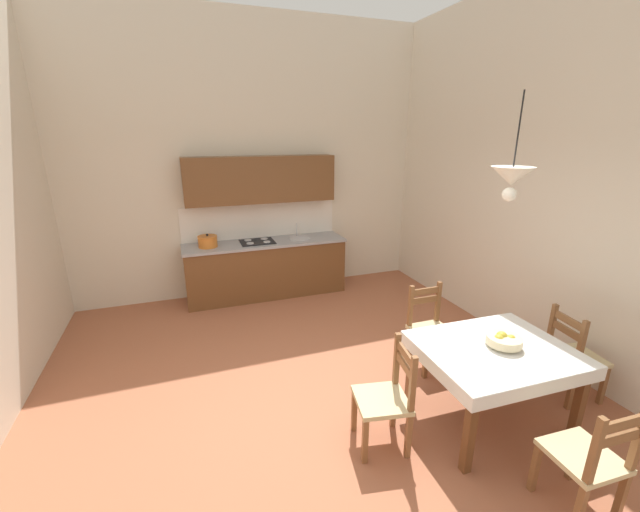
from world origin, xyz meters
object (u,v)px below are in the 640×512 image
object	(u,v)px
dining_chair_tv_side	(386,398)
pendant_lamp	(512,177)
dining_chair_kitchen_side	(430,329)
dining_chair_camera_side	(589,459)
dining_table	(494,360)
fruit_bowl	(504,340)
dining_chair_window_side	(573,356)
kitchen_cabinetry	(264,243)

from	to	relation	value
dining_chair_tv_side	pendant_lamp	size ratio (longest dim) A/B	1.16
dining_chair_kitchen_side	dining_chair_camera_side	distance (m)	1.92
dining_table	dining_chair_kitchen_side	world-z (taller)	dining_chair_kitchen_side
pendant_lamp	dining_table	bearing A→B (deg)	-39.77
dining_chair_camera_side	fruit_bowl	distance (m)	1.02
dining_table	dining_chair_window_side	size ratio (longest dim) A/B	1.42
dining_chair_tv_side	fruit_bowl	world-z (taller)	dining_chair_tv_side
dining_chair_tv_side	kitchen_cabinetry	bearing A→B (deg)	93.93
dining_chair_camera_side	dining_chair_window_side	world-z (taller)	same
dining_chair_camera_side	dining_chair_window_side	distance (m)	1.44
kitchen_cabinetry	dining_chair_tv_side	size ratio (longest dim) A/B	2.71
dining_table	pendant_lamp	world-z (taller)	pendant_lamp
kitchen_cabinetry	dining_chair_camera_side	size ratio (longest dim) A/B	2.71
dining_chair_tv_side	fruit_bowl	distance (m)	1.15
dining_chair_kitchen_side	dining_chair_window_side	size ratio (longest dim) A/B	1.00
dining_table	dining_chair_tv_side	xyz separation A→B (m)	(-1.02, 0.07, -0.19)
dining_table	fruit_bowl	size ratio (longest dim) A/B	4.40
dining_chair_camera_side	dining_table	bearing A→B (deg)	87.06
pendant_lamp	dining_chair_kitchen_side	bearing A→B (deg)	85.01
dining_chair_tv_side	fruit_bowl	size ratio (longest dim) A/B	3.10
dining_table	dining_chair_kitchen_side	distance (m)	0.98
dining_chair_window_side	pendant_lamp	xyz separation A→B (m)	(-1.07, 0.03, 1.77)
dining_chair_kitchen_side	dining_chair_tv_side	world-z (taller)	same
dining_table	dining_chair_tv_side	world-z (taller)	dining_chair_tv_side
dining_chair_camera_side	dining_chair_tv_side	xyz separation A→B (m)	(-0.97, 1.02, 0.00)
dining_chair_window_side	pendant_lamp	size ratio (longest dim) A/B	1.16
kitchen_cabinetry	dining_table	bearing A→B (deg)	-70.80
dining_chair_kitchen_side	dining_chair_window_side	world-z (taller)	same
kitchen_cabinetry	dining_chair_camera_side	bearing A→B (deg)	-75.15
kitchen_cabinetry	dining_chair_camera_side	distance (m)	4.74
kitchen_cabinetry	dining_chair_kitchen_side	xyz separation A→B (m)	(1.29, -2.65, -0.41)
dining_chair_camera_side	fruit_bowl	size ratio (longest dim) A/B	3.10
dining_table	fruit_bowl	distance (m)	0.20
dining_chair_kitchen_side	fruit_bowl	world-z (taller)	dining_chair_kitchen_side
dining_table	dining_chair_window_side	distance (m)	1.04
kitchen_cabinetry	fruit_bowl	world-z (taller)	kitchen_cabinetry
kitchen_cabinetry	dining_table	xyz separation A→B (m)	(1.26, -3.62, -0.23)
kitchen_cabinetry	dining_chair_window_side	bearing A→B (deg)	-57.72
dining_table	dining_chair_camera_side	bearing A→B (deg)	-92.94
dining_chair_camera_side	pendant_lamp	bearing A→B (deg)	90.20
dining_table	dining_chair_tv_side	distance (m)	1.04
dining_chair_window_side	fruit_bowl	distance (m)	1.01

